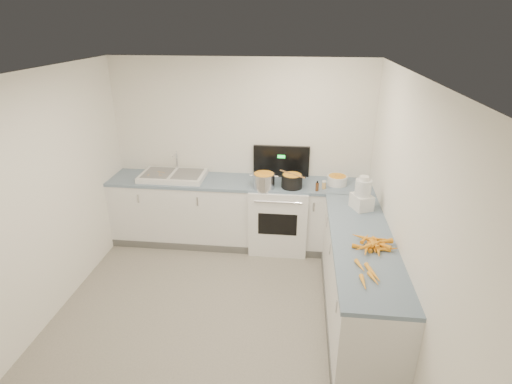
# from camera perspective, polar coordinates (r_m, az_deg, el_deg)

# --- Properties ---
(floor) EXTENTS (3.50, 4.00, 0.00)m
(floor) POSITION_cam_1_polar(r_m,az_deg,el_deg) (4.40, -5.78, -18.35)
(floor) COLOR gray
(floor) RESTS_ON ground
(ceiling) EXTENTS (3.50, 4.00, 0.00)m
(ceiling) POSITION_cam_1_polar(r_m,az_deg,el_deg) (3.32, -7.57, 15.95)
(ceiling) COLOR white
(ceiling) RESTS_ON ground
(wall_back) EXTENTS (3.50, 0.00, 2.50)m
(wall_back) POSITION_cam_1_polar(r_m,az_deg,el_deg) (5.51, -2.07, 5.74)
(wall_back) COLOR white
(wall_back) RESTS_ON ground
(wall_left) EXTENTS (0.00, 4.00, 2.50)m
(wall_left) POSITION_cam_1_polar(r_m,az_deg,el_deg) (4.40, -29.39, -2.08)
(wall_left) COLOR white
(wall_left) RESTS_ON ground
(wall_right) EXTENTS (0.00, 4.00, 2.50)m
(wall_right) POSITION_cam_1_polar(r_m,az_deg,el_deg) (3.73, 20.77, -4.82)
(wall_right) COLOR white
(wall_right) RESTS_ON ground
(counter_back) EXTENTS (3.50, 0.62, 0.94)m
(counter_back) POSITION_cam_1_polar(r_m,az_deg,el_deg) (5.53, -2.41, -2.93)
(counter_back) COLOR white
(counter_back) RESTS_ON ground
(counter_right) EXTENTS (0.62, 2.20, 0.94)m
(counter_right) POSITION_cam_1_polar(r_m,az_deg,el_deg) (4.32, 14.45, -12.00)
(counter_right) COLOR white
(counter_right) RESTS_ON ground
(stove) EXTENTS (0.76, 0.65, 1.36)m
(stove) POSITION_cam_1_polar(r_m,az_deg,el_deg) (5.46, 3.29, -3.24)
(stove) COLOR white
(stove) RESTS_ON ground
(sink) EXTENTS (0.86, 0.52, 0.31)m
(sink) POSITION_cam_1_polar(r_m,az_deg,el_deg) (5.53, -11.76, 2.31)
(sink) COLOR white
(sink) RESTS_ON counter_back
(steel_pot) EXTENTS (0.31, 0.31, 0.21)m
(steel_pot) POSITION_cam_1_polar(r_m,az_deg,el_deg) (5.09, 1.13, 1.54)
(steel_pot) COLOR silver
(steel_pot) RESTS_ON stove
(black_pot) EXTENTS (0.32, 0.32, 0.19)m
(black_pot) POSITION_cam_1_polar(r_m,az_deg,el_deg) (5.12, 5.15, 1.46)
(black_pot) COLOR black
(black_pot) RESTS_ON stove
(wooden_spoon) EXTENTS (0.33, 0.27, 0.02)m
(wooden_spoon) POSITION_cam_1_polar(r_m,az_deg,el_deg) (5.08, 5.19, 2.57)
(wooden_spoon) COLOR #AD7A47
(wooden_spoon) RESTS_ON black_pot
(mixing_bowl) EXTENTS (0.30, 0.30, 0.12)m
(mixing_bowl) POSITION_cam_1_polar(r_m,az_deg,el_deg) (5.30, 11.50, 1.66)
(mixing_bowl) COLOR white
(mixing_bowl) RESTS_ON counter_back
(extract_bottle) EXTENTS (0.04, 0.04, 0.11)m
(extract_bottle) POSITION_cam_1_polar(r_m,az_deg,el_deg) (5.06, 8.72, 0.73)
(extract_bottle) COLOR #593319
(extract_bottle) RESTS_ON counter_back
(spice_jar) EXTENTS (0.05, 0.05, 0.09)m
(spice_jar) POSITION_cam_1_polar(r_m,az_deg,el_deg) (5.14, 9.68, 0.94)
(spice_jar) COLOR #E5B266
(spice_jar) RESTS_ON counter_back
(food_processor) EXTENTS (0.27, 0.29, 0.39)m
(food_processor) POSITION_cam_1_polar(r_m,az_deg,el_deg) (4.64, 14.95, -0.41)
(food_processor) COLOR white
(food_processor) RESTS_ON counter_right
(carrot_pile) EXTENTS (0.43, 0.40, 0.08)m
(carrot_pile) POSITION_cam_1_polar(r_m,az_deg,el_deg) (3.95, 16.55, -7.23)
(carrot_pile) COLOR orange
(carrot_pile) RESTS_ON counter_right
(peeled_carrots) EXTENTS (0.19, 0.42, 0.04)m
(peeled_carrots) POSITION_cam_1_polar(r_m,az_deg,el_deg) (3.54, 15.72, -11.22)
(peeled_carrots) COLOR #FFA226
(peeled_carrots) RESTS_ON counter_right
(peelings) EXTENTS (0.21, 0.17, 0.01)m
(peelings) POSITION_cam_1_polar(r_m,az_deg,el_deg) (5.54, -13.69, 2.61)
(peelings) COLOR tan
(peelings) RESTS_ON sink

